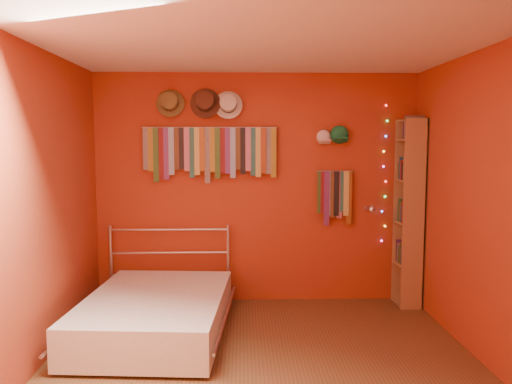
{
  "coord_description": "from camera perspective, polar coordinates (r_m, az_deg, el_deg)",
  "views": [
    {
      "loc": [
        -0.16,
        -3.68,
        1.76
      ],
      "look_at": [
        -0.03,
        0.9,
        1.3
      ],
      "focal_mm": 35.0,
      "sensor_mm": 36.0,
      "label": 1
    }
  ],
  "objects": [
    {
      "name": "ground",
      "position": [
        4.09,
        0.88,
        -19.76
      ],
      "size": [
        3.5,
        3.5,
        0.0
      ],
      "primitive_type": "plane",
      "color": "brown",
      "rests_on": "ground"
    },
    {
      "name": "back_wall",
      "position": [
        5.46,
        0.1,
        0.4
      ],
      "size": [
        3.5,
        0.02,
        2.5
      ],
      "primitive_type": "cube",
      "color": "maroon",
      "rests_on": "ground"
    },
    {
      "name": "right_wall",
      "position": [
        4.18,
        25.63,
        -1.83
      ],
      "size": [
        0.02,
        3.5,
        2.5
      ],
      "primitive_type": "cube",
      "color": "maroon",
      "rests_on": "ground"
    },
    {
      "name": "left_wall",
      "position": [
        4.04,
        -24.72,
        -2.04
      ],
      "size": [
        0.02,
        3.5,
        2.5
      ],
      "primitive_type": "cube",
      "color": "maroon",
      "rests_on": "ground"
    },
    {
      "name": "ceiling",
      "position": [
        3.76,
        0.94,
        17.09
      ],
      "size": [
        3.5,
        3.5,
        0.02
      ],
      "primitive_type": "cube",
      "color": "white",
      "rests_on": "back_wall"
    },
    {
      "name": "tie_rack",
      "position": [
        5.38,
        -5.29,
        4.76
      ],
      "size": [
        1.45,
        0.03,
        0.6
      ],
      "color": "silver",
      "rests_on": "back_wall"
    },
    {
      "name": "small_tie_rack",
      "position": [
        5.49,
        9.01,
        -0.2
      ],
      "size": [
        0.4,
        0.03,
        0.6
      ],
      "color": "silver",
      "rests_on": "back_wall"
    },
    {
      "name": "fedora_olive",
      "position": [
        5.41,
        -9.82,
        10.07
      ],
      "size": [
        0.3,
        0.16,
        0.3
      ],
      "rotation": [
        1.36,
        0.0,
        0.0
      ],
      "color": "brown",
      "rests_on": "back_wall"
    },
    {
      "name": "fedora_brown",
      "position": [
        5.36,
        -5.83,
        10.19
      ],
      "size": [
        0.32,
        0.18,
        0.32
      ],
      "rotation": [
        1.36,
        0.0,
        0.0
      ],
      "color": "#472519",
      "rests_on": "back_wall"
    },
    {
      "name": "fedora_white",
      "position": [
        5.35,
        -3.19,
        10.01
      ],
      "size": [
        0.3,
        0.16,
        0.3
      ],
      "rotation": [
        1.36,
        0.0,
        0.0
      ],
      "color": "beige",
      "rests_on": "back_wall"
    },
    {
      "name": "cap_white",
      "position": [
        5.45,
        7.74,
        6.23
      ],
      "size": [
        0.17,
        0.21,
        0.17
      ],
      "color": "white",
      "rests_on": "back_wall"
    },
    {
      "name": "cap_green",
      "position": [
        5.48,
        9.51,
        6.46
      ],
      "size": [
        0.19,
        0.24,
        0.19
      ],
      "color": "#1A7542",
      "rests_on": "back_wall"
    },
    {
      "name": "fairy_lights",
      "position": [
        5.63,
        14.48,
        2.0
      ],
      "size": [
        0.06,
        0.02,
        1.51
      ],
      "color": "#FF3333",
      "rests_on": "back_wall"
    },
    {
      "name": "reading_lamp",
      "position": [
        5.42,
        12.99,
        -1.92
      ],
      "size": [
        0.07,
        0.31,
        0.09
      ],
      "color": "silver",
      "rests_on": "back_wall"
    },
    {
      "name": "bookshelf",
      "position": [
        5.57,
        17.47,
        -2.17
      ],
      "size": [
        0.25,
        0.34,
        2.0
      ],
      "color": "#9D7A46",
      "rests_on": "ground"
    },
    {
      "name": "bed",
      "position": [
        4.76,
        -11.36,
        -13.45
      ],
      "size": [
        1.42,
        1.83,
        0.86
      ],
      "rotation": [
        0.0,
        0.0,
        -0.07
      ],
      "color": "silver",
      "rests_on": "ground"
    }
  ]
}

